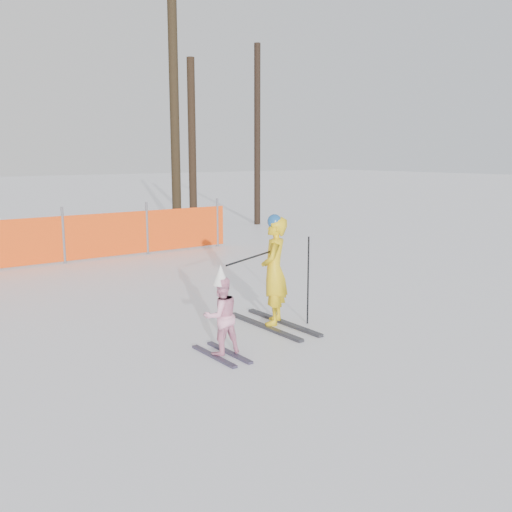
{
  "coord_description": "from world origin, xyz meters",
  "views": [
    {
      "loc": [
        -4.58,
        -5.65,
        2.37
      ],
      "look_at": [
        0.0,
        0.5,
        1.0
      ],
      "focal_mm": 40.0,
      "sensor_mm": 36.0,
      "label": 1
    }
  ],
  "objects": [
    {
      "name": "ground",
      "position": [
        0.0,
        0.0,
        0.0
      ],
      "size": [
        120.0,
        120.0,
        0.0
      ],
      "primitive_type": "plane",
      "color": "white",
      "rests_on": "ground"
    },
    {
      "name": "adult",
      "position": [
        0.22,
        0.37,
        0.78
      ],
      "size": [
        0.64,
        1.56,
        1.57
      ],
      "color": "black",
      "rests_on": "ground"
    },
    {
      "name": "ski_poles",
      "position": [
        0.16,
        0.13,
        0.84
      ],
      "size": [
        1.61,
        0.49,
        1.25
      ],
      "color": "black",
      "rests_on": "ground"
    },
    {
      "name": "child",
      "position": [
        -1.03,
        -0.2,
        0.51
      ],
      "size": [
        0.48,
        0.89,
        1.11
      ],
      "color": "black",
      "rests_on": "ground"
    },
    {
      "name": "tree_trunks",
      "position": [
        5.21,
        10.63,
        3.24
      ],
      "size": [
        3.2,
        1.97,
        7.31
      ],
      "color": "black",
      "rests_on": "ground"
    }
  ]
}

